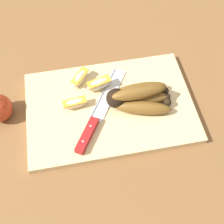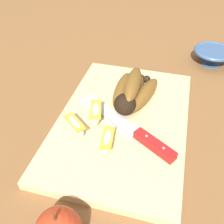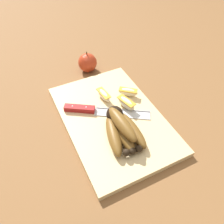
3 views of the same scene
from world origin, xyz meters
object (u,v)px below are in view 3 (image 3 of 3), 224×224
object	(u,v)px
apple_wedge_middle	(103,95)
apple_wedge_near	(128,92)
banana_bunch	(122,128)
apple_wedge_far	(126,103)
chefs_knife	(94,110)
whole_apple	(88,63)

from	to	relation	value
apple_wedge_middle	apple_wedge_near	bearing A→B (deg)	73.59
banana_bunch	apple_wedge_middle	world-z (taller)	banana_bunch
banana_bunch	apple_wedge_middle	xyz separation A→B (m)	(-0.16, 0.02, -0.01)
banana_bunch	apple_wedge_far	bearing A→B (deg)	144.49
apple_wedge_near	apple_wedge_far	xyz separation A→B (m)	(0.05, -0.03, 0.00)
banana_bunch	apple_wedge_far	world-z (taller)	banana_bunch
banana_bunch	chefs_knife	xyz separation A→B (m)	(-0.12, -0.04, -0.02)
banana_bunch	apple_wedge_far	xyz separation A→B (m)	(-0.09, 0.07, -0.01)
whole_apple	apple_wedge_middle	bearing A→B (deg)	-6.83
apple_wedge_far	whole_apple	world-z (taller)	whole_apple
chefs_knife	apple_wedge_far	xyz separation A→B (m)	(0.03, 0.10, 0.01)
apple_wedge_middle	chefs_knife	bearing A→B (deg)	-49.46
banana_bunch	apple_wedge_middle	size ratio (longest dim) A/B	2.42
apple_wedge_near	chefs_knife	bearing A→B (deg)	-81.74
banana_bunch	whole_apple	distance (m)	0.36
banana_bunch	apple_wedge_far	distance (m)	0.11
apple_wedge_far	apple_wedge_middle	bearing A→B (deg)	-145.37
chefs_knife	apple_wedge_near	size ratio (longest dim) A/B	3.84
chefs_knife	whole_apple	bearing A→B (deg)	162.71
apple_wedge_middle	banana_bunch	bearing A→B (deg)	-5.37
apple_wedge_middle	whole_apple	world-z (taller)	whole_apple
chefs_knife	apple_wedge_middle	distance (m)	0.07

